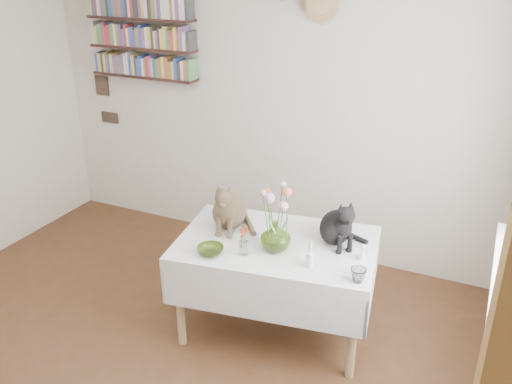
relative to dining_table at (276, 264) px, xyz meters
The scene contains 14 objects.
room 1.47m from the dining_table, 117.86° to the right, with size 4.08×4.58×2.58m.
curtain 1.91m from the dining_table, 43.53° to the right, with size 0.12×0.38×2.10m, color brown.
dining_table is the anchor object (origin of this frame).
tabby_cat 0.51m from the dining_table, behind, with size 0.24×0.30×0.36m, color brown, non-canonical shape.
black_cat 0.50m from the dining_table, 24.35° to the left, with size 0.22×0.28×0.33m, color black, non-canonical shape.
flower_vase 0.29m from the dining_table, 71.19° to the right, with size 0.19×0.19×0.20m, color #91B444.
green_bowl 0.48m from the dining_table, 134.51° to the right, with size 0.16×0.16×0.05m, color #91B444.
drinking_glass 0.67m from the dining_table, 21.30° to the right, with size 0.09×0.09×0.08m, color white.
candlestick 0.42m from the dining_table, 34.00° to the right, with size 0.05×0.05×0.18m.
berry_jar 0.37m from the dining_table, 118.22° to the right, with size 0.06×0.06×0.23m.
porcelain_figurine 0.60m from the dining_table, ahead, with size 0.06×0.06×0.11m.
flower_bouquet 0.52m from the dining_table, 70.54° to the right, with size 0.17×0.12×0.39m.
bookshelf_unit 2.39m from the dining_table, 148.48° to the left, with size 1.00×0.16×0.91m.
wall_art_plaques 2.56m from the dining_table, 153.49° to the left, with size 0.21×0.02×0.44m.
Camera 1 is at (1.76, -1.70, 2.38)m, focal length 38.00 mm.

